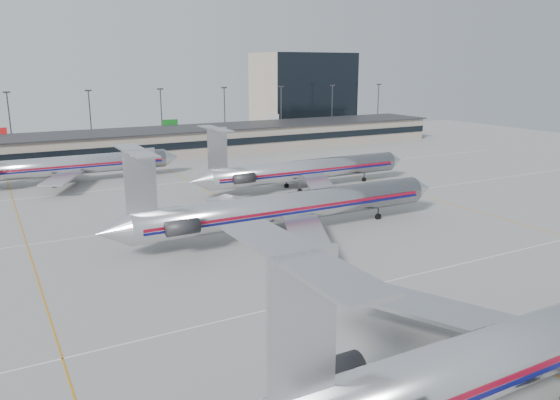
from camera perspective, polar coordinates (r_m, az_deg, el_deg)
ground at (r=49.37m, az=18.09°, el=-12.13°), size 260.00×260.00×0.00m
apron_markings at (r=55.94m, az=10.58°, el=-8.49°), size 160.00×0.15×0.02m
terminal at (r=133.08m, az=-14.12°, el=5.74°), size 162.00×17.00×6.25m
light_mast_row at (r=146.02m, az=-15.70°, el=8.48°), size 163.60×0.40×15.28m
distant_building at (r=184.43m, az=2.38°, el=11.22°), size 30.00×20.00×25.00m
jet_foreground at (r=40.55m, az=26.37°, el=-12.85°), size 50.42×29.69×13.20m
jet_second_row at (r=68.85m, az=0.37°, el=-0.80°), size 47.73×28.10×12.49m
jet_third_row at (r=95.00m, az=2.40°, el=3.16°), size 42.96×26.42×11.75m
jet_back_row at (r=106.70m, az=-21.84°, el=3.34°), size 42.48×26.13×11.62m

